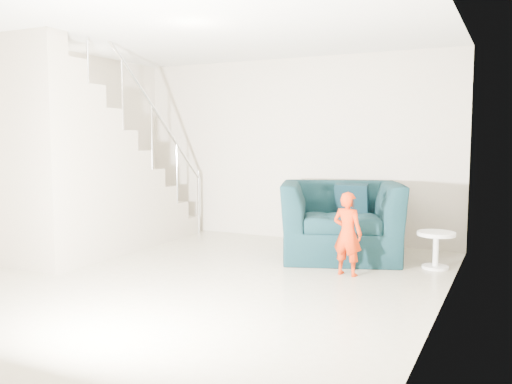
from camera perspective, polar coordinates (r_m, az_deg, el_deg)
floor at (r=5.92m, az=-6.48°, el=-9.20°), size 5.50×5.50×0.00m
ceiling at (r=5.84m, az=-6.79°, el=17.34°), size 5.50×5.50×0.00m
back_wall at (r=8.17m, az=3.81°, el=4.50°), size 5.00×0.00×5.00m
left_wall at (r=7.37m, az=-23.29°, el=3.93°), size 0.00×5.50×5.50m
right_wall at (r=4.86m, az=19.14°, el=3.41°), size 0.00×5.50×5.50m
armchair at (r=6.98m, az=8.90°, el=-2.92°), size 1.83×1.72×0.96m
toddler at (r=6.08m, az=9.60°, el=-4.35°), size 0.37×0.28×0.93m
side_table at (r=6.66m, az=18.41°, el=-5.21°), size 0.43×0.43×0.43m
staircase at (r=7.41m, az=-17.41°, el=1.02°), size 1.02×3.03×3.62m
cushion at (r=7.15m, az=10.07°, el=-0.74°), size 0.43×0.20×0.42m
throw at (r=7.12m, az=3.88°, el=-1.69°), size 0.05×0.46×0.52m
phone at (r=5.95m, az=10.21°, el=-1.21°), size 0.04×0.05×0.10m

